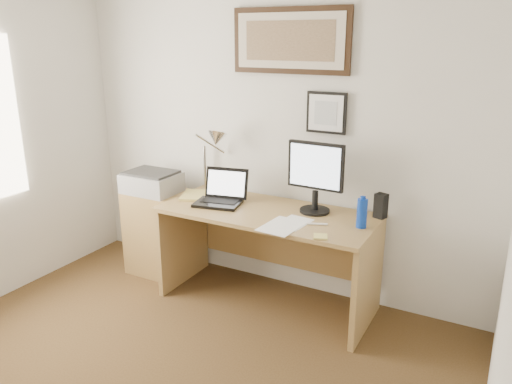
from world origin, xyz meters
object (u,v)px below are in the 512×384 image
Objects in this scene: desk at (272,237)px; lcd_monitor at (316,174)px; side_cabinet at (160,232)px; printer at (152,182)px; laptop at (221,196)px; water_bottle at (362,213)px; book at (183,195)px.

lcd_monitor reaches higher than desk.
desk is at bearing 1.89° from side_cabinet.
laptop is at bearing -2.09° from printer.
water_bottle reaches higher than desk.
lcd_monitor is (0.71, 0.15, 0.23)m from laptop.
water_bottle is 0.38× the size of lcd_monitor.
lcd_monitor reaches higher than side_cabinet.
side_cabinet is 1.66× the size of printer.
side_cabinet is at bearing -178.11° from desk.
printer is at bearing -175.09° from lcd_monitor.
printer is at bearing 177.91° from laptop.
lcd_monitor is at bearing 161.36° from water_bottle.
book reaches higher than desk.
water_bottle is 0.73× the size of book.
water_bottle is 0.52× the size of laptop.
printer is (-0.03, -0.03, 0.45)m from side_cabinet.
water_bottle is 1.10m from laptop.
side_cabinet is 1.91× the size of laptop.
laptop is at bearing -168.33° from lcd_monitor.
water_bottle is (1.77, -0.04, 0.48)m from side_cabinet.
printer reaches higher than book.
lcd_monitor is (-0.39, 0.13, 0.19)m from water_bottle.
desk is (0.77, 0.09, -0.25)m from book.
desk is (-0.70, 0.08, -0.33)m from water_bottle.
side_cabinet is 1.40× the size of lcd_monitor.
printer is (-1.10, -0.07, 0.30)m from desk.
printer is at bearing 179.65° from water_bottle.
book is at bearing -9.80° from side_cabinet.
printer is (-1.80, 0.01, -0.03)m from water_bottle.
printer is (-0.70, 0.03, 0.01)m from laptop.
side_cabinet is 1.08m from desk.
laptop is 0.73× the size of lcd_monitor.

